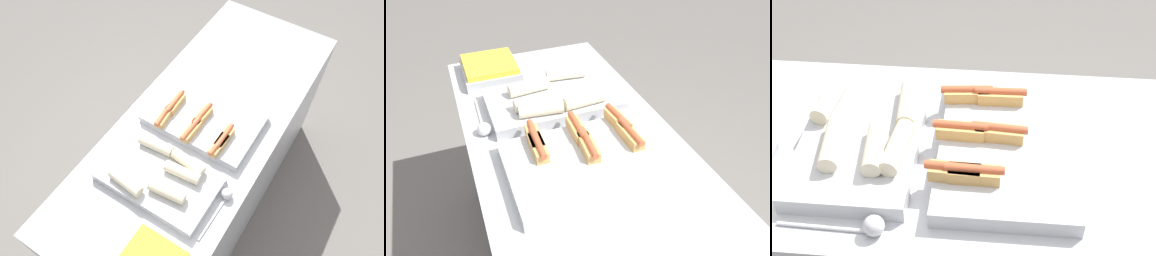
# 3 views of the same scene
# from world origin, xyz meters

# --- Properties ---
(ground_plane) EXTENTS (12.00, 12.00, 0.00)m
(ground_plane) POSITION_xyz_m (0.00, 0.00, 0.00)
(ground_plane) COLOR slate
(counter) EXTENTS (1.87, 0.74, 0.90)m
(counter) POSITION_xyz_m (0.00, 0.00, 0.45)
(counter) COLOR #B7BABF
(counter) RESTS_ON ground_plane
(tray_hotdogs) EXTENTS (0.39, 0.55, 0.10)m
(tray_hotdogs) POSITION_xyz_m (-0.01, 0.00, 0.93)
(tray_hotdogs) COLOR #B7BABF
(tray_hotdogs) RESTS_ON counter
(tray_wraps) EXTENTS (0.32, 0.53, 0.10)m
(tray_wraps) POSITION_xyz_m (-0.40, -0.00, 0.93)
(tray_wraps) COLOR #B7BABF
(tray_wraps) RESTS_ON counter
(serving_spoon_near) EXTENTS (0.26, 0.05, 0.05)m
(serving_spoon_near) POSITION_xyz_m (-0.32, -0.30, 0.92)
(serving_spoon_near) COLOR silver
(serving_spoon_near) RESTS_ON counter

